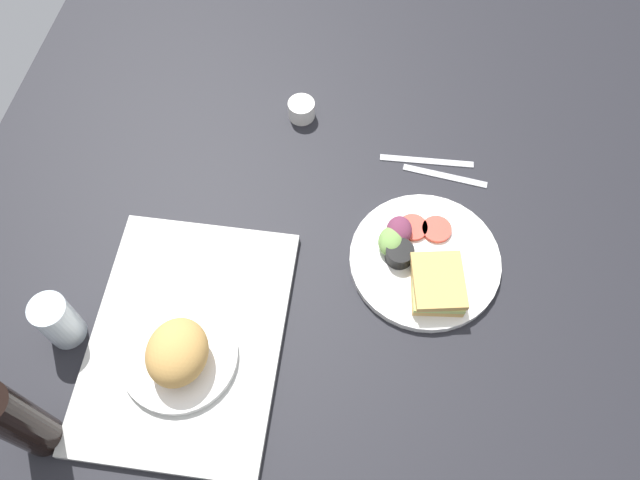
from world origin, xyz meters
TOP-DOWN VIEW (x-y plane):
  - ground_plane at (0.00, 0.00)cm, footprint 190.00×150.00cm
  - serving_tray at (-19.74, 22.60)cm, footprint 46.61×35.23cm
  - bread_plate_near at (-24.06, 22.08)cm, footprint 19.98×19.98cm
  - plate_with_salad at (2.37, -16.22)cm, footprint 28.03×28.03cm
  - drinking_glass at (-22.28, 43.65)cm, footprint 6.43×6.43cm
  - soda_bottle at (-40.10, 40.76)cm, footprint 6.40×6.40cm
  - espresso_cup at (32.95, 12.74)cm, footprint 5.60×5.60cm
  - fork at (23.03, -18.64)cm, footprint 2.79×17.06cm
  - knife at (26.03, -14.64)cm, footprint 2.98×19.05cm

SIDE VIEW (x-z plane):
  - ground_plane at x=0.00cm, z-range -3.00..0.00cm
  - fork at x=23.03cm, z-range 0.00..0.50cm
  - knife at x=26.03cm, z-range 0.00..0.50cm
  - serving_tray at x=-19.74cm, z-range 0.00..1.60cm
  - plate_with_salad at x=2.37cm, z-range -0.97..4.43cm
  - espresso_cup at x=32.95cm, z-range 0.00..4.00cm
  - bread_plate_near at x=-24.06cm, z-range 0.57..10.01cm
  - drinking_glass at x=-22.28cm, z-range 0.00..11.13cm
  - soda_bottle at x=-40.10cm, z-range 0.00..22.21cm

